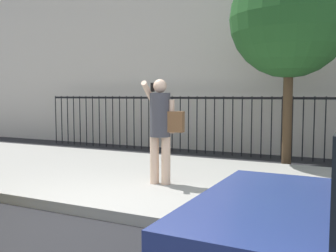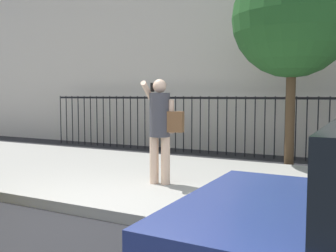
% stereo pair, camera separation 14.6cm
% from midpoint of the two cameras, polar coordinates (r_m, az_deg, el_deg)
% --- Properties ---
extents(ground_plane, '(60.00, 60.00, 0.00)m').
position_cam_midpoint_polar(ground_plane, '(5.23, -11.64, -13.56)').
color(ground_plane, black).
extents(sidewalk, '(28.00, 4.40, 0.15)m').
position_cam_midpoint_polar(sidewalk, '(7.02, -0.57, -8.12)').
color(sidewalk, '#9E9B93').
rests_on(sidewalk, ground).
extents(iron_fence, '(12.03, 0.04, 1.60)m').
position_cam_midpoint_polar(iron_fence, '(10.31, 8.59, 1.23)').
color(iron_fence, black).
rests_on(iron_fence, ground).
extents(pedestrian_on_phone, '(0.69, 0.51, 1.74)m').
position_cam_midpoint_polar(pedestrian_on_phone, '(6.26, -1.64, 0.39)').
color(pedestrian_on_phone, beige).
rests_on(pedestrian_on_phone, sidewalk).
extents(street_tree_near, '(2.61, 2.61, 4.61)m').
position_cam_midpoint_polar(street_tree_near, '(8.97, 17.34, 15.16)').
color(street_tree_near, '#4C3823').
rests_on(street_tree_near, ground).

